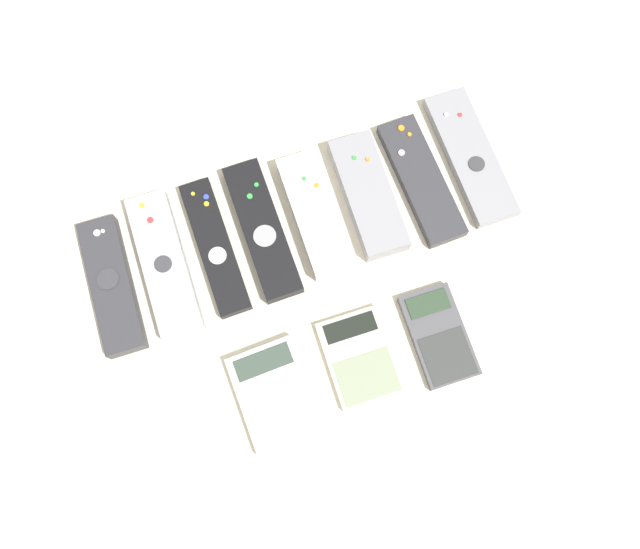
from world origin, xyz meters
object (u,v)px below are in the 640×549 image
(remote_0, at_px, (112,285))
(calculator_2, at_px, (439,336))
(remote_2, at_px, (215,247))
(remote_3, at_px, (262,230))
(remote_4, at_px, (315,214))
(remote_7, at_px, (470,156))
(remote_1, at_px, (165,264))
(remote_6, at_px, (421,180))
(calculator_0, at_px, (276,395))
(calculator_1, at_px, (360,357))
(remote_5, at_px, (368,195))

(remote_0, height_order, calculator_2, remote_0)
(remote_0, bearing_deg, calculator_2, -26.32)
(remote_0, distance_m, remote_2, 0.14)
(remote_2, bearing_deg, remote_3, 0.51)
(remote_4, distance_m, calculator_2, 0.23)
(remote_0, relative_size, remote_7, 0.92)
(remote_1, distance_m, remote_4, 0.21)
(remote_2, distance_m, calculator_2, 0.31)
(remote_6, relative_size, calculator_0, 1.47)
(remote_6, distance_m, calculator_1, 0.26)
(remote_1, height_order, remote_2, remote_1)
(remote_2, height_order, remote_4, remote_4)
(remote_4, bearing_deg, remote_1, -179.21)
(calculator_0, bearing_deg, remote_1, 110.21)
(remote_2, bearing_deg, calculator_0, -86.34)
(remote_6, bearing_deg, remote_3, 177.48)
(remote_1, height_order, remote_3, remote_1)
(remote_4, bearing_deg, remote_5, 1.90)
(remote_4, bearing_deg, remote_6, 0.76)
(remote_2, distance_m, calculator_1, 0.24)
(remote_7, bearing_deg, remote_6, -172.17)
(remote_2, height_order, remote_6, same)
(remote_3, height_order, calculator_1, remote_3)
(remote_3, bearing_deg, remote_5, -0.90)
(remote_5, xyz_separation_m, remote_6, (0.08, -0.00, -0.01))
(remote_1, relative_size, calculator_1, 1.69)
(calculator_0, bearing_deg, remote_3, 74.53)
(calculator_1, bearing_deg, remote_7, 42.49)
(remote_0, bearing_deg, remote_5, 2.85)
(calculator_0, height_order, calculator_1, calculator_0)
(remote_2, bearing_deg, remote_1, -178.01)
(remote_3, bearing_deg, remote_7, 1.13)
(calculator_0, bearing_deg, remote_0, 125.86)
(remote_3, xyz_separation_m, remote_4, (0.07, -0.00, 0.00))
(remote_6, height_order, calculator_0, same)
(remote_7, bearing_deg, calculator_0, -148.27)
(remote_2, bearing_deg, remote_0, -177.52)
(remote_3, bearing_deg, remote_2, -179.32)
(remote_0, height_order, remote_6, remote_0)
(remote_3, relative_size, calculator_0, 1.54)
(remote_0, xyz_separation_m, remote_5, (0.36, 0.00, 0.00))
(remote_2, distance_m, remote_3, 0.07)
(remote_2, xyz_separation_m, calculator_1, (0.13, -0.20, -0.00))
(remote_5, distance_m, remote_7, 0.15)
(remote_3, bearing_deg, remote_4, -2.94)
(remote_6, bearing_deg, remote_0, 178.94)
(remote_0, relative_size, calculator_2, 1.45)
(remote_1, distance_m, remote_5, 0.28)
(remote_4, distance_m, remote_6, 0.15)
(remote_2, relative_size, remote_3, 0.98)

